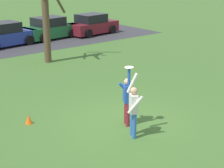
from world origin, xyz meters
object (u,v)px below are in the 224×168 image
(parked_car_green, at_px, (50,29))
(field_cone_orange, at_px, (29,119))
(person_defender, at_px, (134,108))
(parked_car_blue, at_px, (4,35))
(parked_car_maroon, at_px, (92,25))
(bare_tree_tall, at_px, (46,10))
(person_catcher, at_px, (127,98))
(frisbee_disc, at_px, (129,67))

(parked_car_green, xyz_separation_m, field_cone_orange, (-8.19, -12.72, -0.57))
(person_defender, relative_size, parked_car_blue, 0.48)
(parked_car_blue, xyz_separation_m, parked_car_maroon, (7.10, -0.25, 0.00))
(parked_car_maroon, bearing_deg, bare_tree_tall, -149.16)
(person_catcher, distance_m, parked_car_blue, 14.70)
(parked_car_maroon, bearing_deg, field_cone_orange, -140.44)
(bare_tree_tall, bearing_deg, parked_car_blue, 91.59)
(bare_tree_tall, distance_m, field_cone_orange, 8.69)
(person_catcher, bearing_deg, parked_car_blue, -158.80)
(frisbee_disc, bearing_deg, parked_car_blue, 82.02)
(parked_car_green, relative_size, parked_car_maroon, 1.00)
(bare_tree_tall, bearing_deg, frisbee_disc, -103.61)
(person_defender, distance_m, parked_car_green, 16.84)
(person_catcher, distance_m, person_defender, 0.91)
(frisbee_disc, bearing_deg, person_catcher, 61.14)
(person_catcher, bearing_deg, frisbee_disc, 0.00)
(frisbee_disc, relative_size, bare_tree_tall, 0.05)
(person_defender, height_order, parked_car_green, person_defender)
(person_catcher, distance_m, bare_tree_tall, 9.42)
(parked_car_green, height_order, bare_tree_tall, bare_tree_tall)
(person_catcher, relative_size, parked_car_blue, 0.49)
(parked_car_maroon, bearing_deg, person_defender, -128.82)
(person_catcher, relative_size, field_cone_orange, 6.50)
(parked_car_blue, bearing_deg, parked_car_green, -1.43)
(person_defender, height_order, field_cone_orange, person_defender)
(person_defender, xyz_separation_m, parked_car_maroon, (9.50, 15.11, -0.25))
(person_defender, xyz_separation_m, frisbee_disc, (0.33, 0.60, 1.11))
(person_defender, height_order, frisbee_disc, frisbee_disc)
(bare_tree_tall, height_order, field_cone_orange, bare_tree_tall)
(frisbee_disc, distance_m, field_cone_orange, 3.93)
(person_catcher, bearing_deg, field_cone_orange, -101.63)
(parked_car_green, height_order, parked_car_maroon, same)
(frisbee_disc, bearing_deg, person_defender, -118.86)
(person_defender, bearing_deg, bare_tree_tall, 14.22)
(person_defender, height_order, parked_car_blue, person_defender)
(parked_car_blue, xyz_separation_m, bare_tree_tall, (0.15, -5.58, 2.15))
(bare_tree_tall, xyz_separation_m, field_cone_orange, (-4.68, -6.80, -2.71))
(frisbee_disc, relative_size, field_cone_orange, 0.88)
(person_defender, bearing_deg, frisbee_disc, 0.00)
(frisbee_disc, relative_size, parked_car_green, 0.07)
(person_catcher, height_order, bare_tree_tall, bare_tree_tall)
(parked_car_blue, bearing_deg, person_defender, -105.55)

